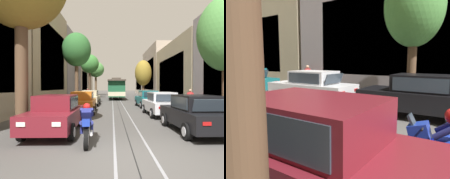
% 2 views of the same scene
% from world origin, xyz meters
% --- Properties ---
extents(ground_plane, '(160.00, 160.00, 0.00)m').
position_xyz_m(ground_plane, '(0.00, 23.90, 0.00)').
color(ground_plane, '#4C4947').
extents(trolley_track_rails, '(1.14, 67.74, 0.01)m').
position_xyz_m(trolley_track_rails, '(0.00, 27.87, 0.00)').
color(trolley_track_rails, gray).
rests_on(trolley_track_rails, ground).
extents(building_facade_left, '(5.68, 59.44, 10.68)m').
position_xyz_m(building_facade_left, '(-9.20, 26.36, 4.77)').
color(building_facade_left, '#BCAD93').
rests_on(building_facade_left, ground).
extents(building_facade_right, '(5.99, 59.44, 9.64)m').
position_xyz_m(building_facade_right, '(9.26, 26.18, 4.13)').
color(building_facade_right, gray).
rests_on(building_facade_right, ground).
extents(parked_car_maroon_near_left, '(2.06, 4.38, 1.58)m').
position_xyz_m(parked_car_maroon_near_left, '(-2.97, 3.11, 0.80)').
color(parked_car_maroon_near_left, maroon).
rests_on(parked_car_maroon_near_left, ground).
extents(parked_car_orange_second_left, '(2.10, 4.40, 1.58)m').
position_xyz_m(parked_car_orange_second_left, '(-2.82, 9.60, 0.80)').
color(parked_car_orange_second_left, orange).
rests_on(parked_car_orange_second_left, ground).
extents(parked_car_beige_mid_left, '(2.03, 4.37, 1.58)m').
position_xyz_m(parked_car_beige_mid_left, '(-2.90, 15.87, 0.80)').
color(parked_car_beige_mid_left, '#C1B28E').
rests_on(parked_car_beige_mid_left, ground).
extents(parked_car_black_near_right, '(2.10, 4.40, 1.58)m').
position_xyz_m(parked_car_black_near_right, '(2.92, 3.15, 0.80)').
color(parked_car_black_near_right, black).
rests_on(parked_car_black_near_right, ground).
extents(parked_car_white_second_right, '(2.08, 4.39, 1.58)m').
position_xyz_m(parked_car_white_second_right, '(2.69, 8.18, 0.80)').
color(parked_car_white_second_right, silver).
rests_on(parked_car_white_second_right, ground).
extents(parked_car_teal_mid_right, '(2.15, 4.42, 1.58)m').
position_xyz_m(parked_car_teal_mid_right, '(2.82, 13.95, 0.80)').
color(parked_car_teal_mid_right, '#196B70').
rests_on(parked_car_teal_mid_right, ground).
extents(street_tree_kerb_left_second, '(3.17, 3.05, 7.89)m').
position_xyz_m(street_tree_kerb_left_second, '(-4.51, 16.83, 5.96)').
color(street_tree_kerb_left_second, brown).
rests_on(street_tree_kerb_left_second, ground).
extents(street_tree_kerb_left_mid, '(3.19, 2.85, 7.58)m').
position_xyz_m(street_tree_kerb_left_mid, '(-4.49, 29.66, 5.86)').
color(street_tree_kerb_left_mid, '#4C3826').
rests_on(street_tree_kerb_left_mid, ground).
extents(street_tree_kerb_left_fourth, '(3.92, 3.86, 7.93)m').
position_xyz_m(street_tree_kerb_left_fourth, '(-4.45, 42.52, 6.01)').
color(street_tree_kerb_left_fourth, brown).
rests_on(street_tree_kerb_left_fourth, ground).
extents(street_tree_kerb_right_second, '(2.84, 3.09, 6.55)m').
position_xyz_m(street_tree_kerb_right_second, '(4.77, 29.53, 4.33)').
color(street_tree_kerb_right_second, brown).
rests_on(street_tree_kerb_right_second, ground).
extents(cable_car_trolley, '(2.67, 9.15, 3.28)m').
position_xyz_m(cable_car_trolley, '(-0.00, 26.50, 1.66)').
color(cable_car_trolley, '#1E5B38').
rests_on(cable_car_trolley, ground).
extents(motorcycle_with_rider, '(0.61, 1.99, 1.37)m').
position_xyz_m(motorcycle_with_rider, '(-1.48, 1.44, 0.65)').
color(motorcycle_with_rider, black).
rests_on(motorcycle_with_rider, ground).
extents(pedestrian_on_left_pavement, '(0.55, 0.41, 1.71)m').
position_xyz_m(pedestrian_on_left_pavement, '(-4.95, 30.56, 0.97)').
color(pedestrian_on_left_pavement, '#4C4233').
rests_on(pedestrian_on_left_pavement, ground).
extents(pedestrian_on_right_pavement, '(0.55, 0.37, 1.74)m').
position_xyz_m(pedestrian_on_right_pavement, '(5.93, 11.47, 0.99)').
color(pedestrian_on_right_pavement, black).
rests_on(pedestrian_on_right_pavement, ground).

